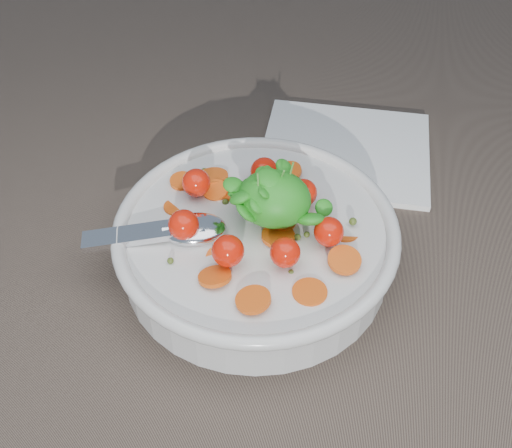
# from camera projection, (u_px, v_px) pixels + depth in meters

# --- Properties ---
(ground) EXTENTS (6.00, 6.00, 0.00)m
(ground) POSITION_uv_depth(u_px,v_px,m) (255.00, 261.00, 0.59)
(ground) COLOR brown
(ground) RESTS_ON ground
(bowl) EXTENTS (0.27, 0.25, 0.11)m
(bowl) POSITION_uv_depth(u_px,v_px,m) (256.00, 241.00, 0.57)
(bowl) COLOR silver
(bowl) RESTS_ON ground
(napkin) EXTENTS (0.19, 0.16, 0.01)m
(napkin) POSITION_uv_depth(u_px,v_px,m) (345.00, 151.00, 0.70)
(napkin) COLOR white
(napkin) RESTS_ON ground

